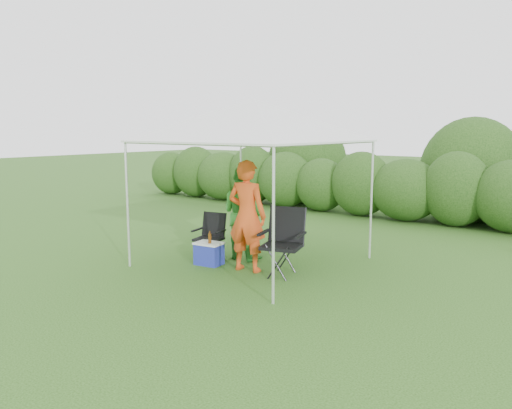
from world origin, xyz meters
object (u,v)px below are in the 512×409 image
Objects in this scene: woman at (243,213)px; cooler at (209,253)px; chair_right at (284,237)px; canopy at (253,120)px; chair_left at (211,233)px; man at (247,216)px.

woman reaches higher than cooler.
canopy is at bearing 145.86° from chair_right.
woman is at bearing 145.68° from chair_right.
chair_left reaches higher than cooler.
canopy is at bearing 162.59° from woman.
chair_right is 2.12× the size of cooler.
canopy reaches higher than cooler.
cooler is (0.27, -0.34, -0.27)m from chair_left.
chair_right reaches higher than chair_left.
canopy reaches higher than man.
woman is 0.96m from cooler.
chair_left is 0.68m from woman.
cooler is (-1.34, -0.32, -0.41)m from chair_right.
woman is (-0.33, 0.11, -1.63)m from canopy.
woman is 3.27× the size of cooler.
chair_right is at bearing -170.43° from man.
cooler is at bearing 176.99° from chair_right.
man is 0.81m from woman.
chair_right is at bearing -12.90° from chair_left.
canopy reaches higher than woman.
woman is (-0.56, 0.58, -0.09)m from man.
chair_right is 1.44m from cooler.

